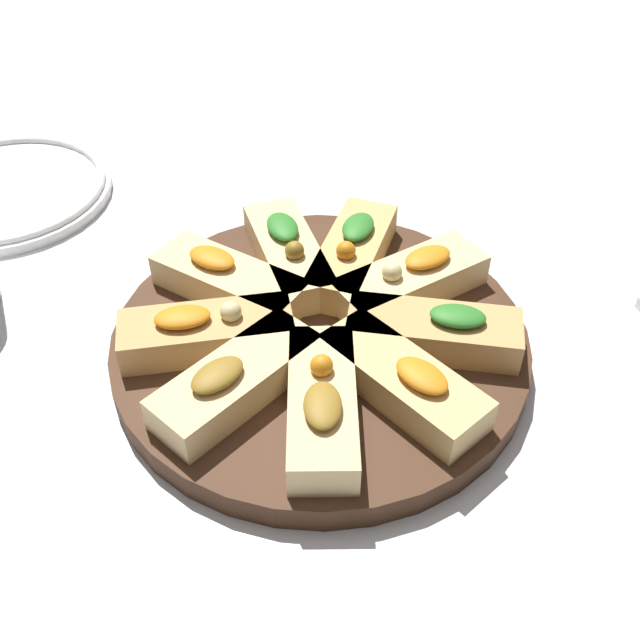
% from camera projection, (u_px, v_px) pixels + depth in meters
% --- Properties ---
extents(ground_plane, '(3.00, 3.00, 0.00)m').
position_uv_depth(ground_plane, '(320.00, 353.00, 0.59)').
color(ground_plane, silver).
extents(serving_board, '(0.32, 0.32, 0.02)m').
position_uv_depth(serving_board, '(320.00, 343.00, 0.58)').
color(serving_board, '#422819').
rests_on(serving_board, ground_plane).
extents(focaccia_slice_0, '(0.13, 0.12, 0.04)m').
position_uv_depth(focaccia_slice_0, '(403.00, 381.00, 0.52)').
color(focaccia_slice_0, '#DBB775').
rests_on(focaccia_slice_0, serving_board).
extents(focaccia_slice_1, '(0.07, 0.13, 0.04)m').
position_uv_depth(focaccia_slice_1, '(435.00, 331.00, 0.55)').
color(focaccia_slice_1, tan).
rests_on(focaccia_slice_1, serving_board).
extents(focaccia_slice_2, '(0.10, 0.13, 0.04)m').
position_uv_depth(focaccia_slice_2, '(410.00, 280.00, 0.60)').
color(focaccia_slice_2, '#E5C689').
rests_on(focaccia_slice_2, serving_board).
extents(focaccia_slice_3, '(0.14, 0.08, 0.04)m').
position_uv_depth(focaccia_slice_3, '(352.00, 253.00, 0.62)').
color(focaccia_slice_3, tan).
rests_on(focaccia_slice_3, serving_board).
extents(focaccia_slice_4, '(0.14, 0.08, 0.04)m').
position_uv_depth(focaccia_slice_4, '(288.00, 253.00, 0.62)').
color(focaccia_slice_4, '#E5C689').
rests_on(focaccia_slice_4, serving_board).
extents(focaccia_slice_5, '(0.11, 0.13, 0.04)m').
position_uv_depth(focaccia_slice_5, '(229.00, 281.00, 0.60)').
color(focaccia_slice_5, '#E5C689').
rests_on(focaccia_slice_5, serving_board).
extents(focaccia_slice_6, '(0.06, 0.13, 0.04)m').
position_uv_depth(focaccia_slice_6, '(206.00, 332.00, 0.55)').
color(focaccia_slice_6, tan).
rests_on(focaccia_slice_6, serving_board).
extents(focaccia_slice_7, '(0.12, 0.12, 0.04)m').
position_uv_depth(focaccia_slice_7, '(236.00, 380.00, 0.52)').
color(focaccia_slice_7, '#E5C689').
rests_on(focaccia_slice_7, serving_board).
extents(focaccia_slice_8, '(0.13, 0.05, 0.04)m').
position_uv_depth(focaccia_slice_8, '(322.00, 404.00, 0.50)').
color(focaccia_slice_8, '#E5C689').
rests_on(focaccia_slice_8, serving_board).
extents(plate_right, '(0.21, 0.21, 0.02)m').
position_uv_depth(plate_right, '(5.00, 191.00, 0.75)').
color(plate_right, white).
rests_on(plate_right, ground_plane).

